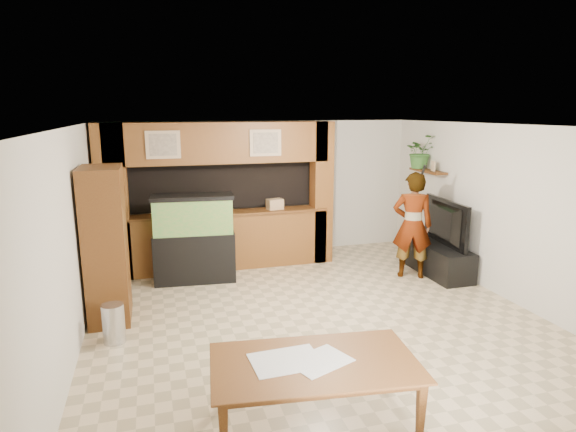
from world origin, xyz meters
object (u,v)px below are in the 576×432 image
object	(u,v)px
aquarium	(194,240)
dining_table	(315,397)
person	(412,225)
pantry_cabinet	(106,245)
television	(438,222)

from	to	relation	value
aquarium	dining_table	distance (m)	4.26
person	aquarium	bearing A→B (deg)	12.39
pantry_cabinet	aquarium	bearing A→B (deg)	43.35
pantry_cabinet	dining_table	distance (m)	3.63
pantry_cabinet	person	size ratio (longest dim) A/B	1.15
television	dining_table	bearing A→B (deg)	139.59
television	person	xyz separation A→B (m)	(-0.54, -0.05, -0.00)
dining_table	person	bearing A→B (deg)	55.97
dining_table	pantry_cabinet	bearing A→B (deg)	129.04
television	person	bearing A→B (deg)	100.16
pantry_cabinet	aquarium	size ratio (longest dim) A/B	1.43
pantry_cabinet	aquarium	world-z (taller)	pantry_cabinet
person	dining_table	distance (m)	4.50
television	dining_table	xyz separation A→B (m)	(-3.44, -3.44, -0.59)
aquarium	dining_table	xyz separation A→B (m)	(0.66, -4.19, -0.39)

